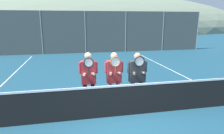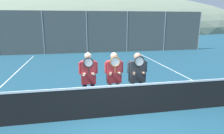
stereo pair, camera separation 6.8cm
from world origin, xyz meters
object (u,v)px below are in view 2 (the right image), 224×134
Objects in this scene: player_leftmost at (88,77)px; player_center_left at (114,76)px; car_center at (128,38)px; player_center_right at (137,75)px; car_far_left at (24,41)px; car_left_of_center at (77,39)px.

player_center_left is at bearing 0.06° from player_leftmost.
player_center_right is at bearing -104.19° from car_center.
player_center_right is at bearing -65.37° from car_far_left.
car_far_left is 1.00× the size of car_left_of_center.
car_center reaches higher than car_far_left.
car_center is (4.30, 14.10, -0.12)m from player_center_left.
player_leftmost is 1.01× the size of player_center_left.
player_center_left is at bearing -67.79° from car_far_left.
player_leftmost is at bearing -109.84° from car_center.
player_center_right is at bearing -4.30° from player_center_left.
car_left_of_center is at bearing 93.42° from player_center_left.
player_leftmost is 14.80m from car_far_left.
car_left_of_center reaches higher than player_center_right.
car_center is at bearing 0.79° from car_far_left.
player_center_left is (0.78, 0.00, -0.00)m from player_leftmost.
player_center_right is 0.39× the size of car_center.
player_center_left is 13.72m from car_left_of_center.
car_center is at bearing 4.45° from car_left_of_center.
car_center reaches higher than car_left_of_center.
player_center_left is 15.08m from car_far_left.
car_left_of_center is at bearing -175.55° from car_center.
player_leftmost reaches higher than car_far_left.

